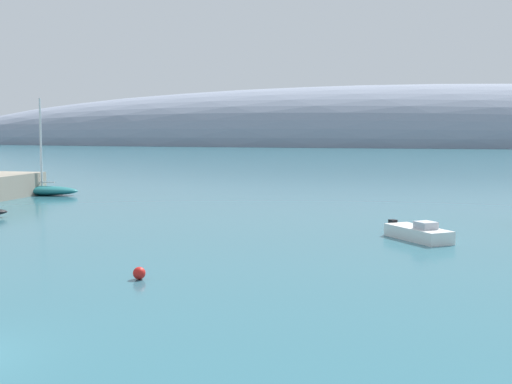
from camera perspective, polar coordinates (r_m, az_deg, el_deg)
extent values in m
ellipsoid|color=gray|center=(249.89, 13.00, 3.76)|extent=(385.07, 65.37, 42.93)
ellipsoid|color=#1E6B70|center=(66.46, -17.30, 0.12)|extent=(7.12, 2.51, 0.85)
cylinder|color=silver|center=(66.22, -17.41, 3.96)|extent=(0.18, 0.18, 8.04)
cube|color=silver|center=(66.55, -17.56, 0.80)|extent=(3.17, 0.21, 0.10)
cube|color=white|center=(39.03, 13.29, -3.38)|extent=(3.86, 4.37, 0.70)
cube|color=black|center=(40.92, 11.27, -2.70)|extent=(0.55, 0.57, 0.63)
cube|color=#B2B7C1|center=(38.44, 13.88, -2.70)|extent=(1.38, 1.39, 0.40)
sphere|color=red|center=(28.61, -9.66, -6.65)|extent=(0.52, 0.52, 0.52)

